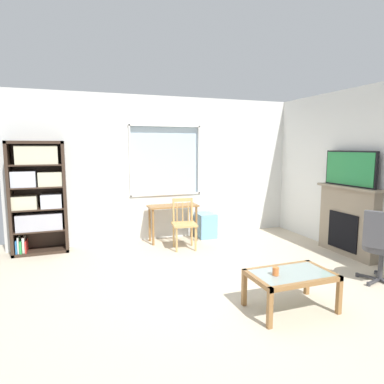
{
  "coord_description": "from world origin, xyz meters",
  "views": [
    {
      "loc": [
        -1.65,
        -3.89,
        1.82
      ],
      "look_at": [
        0.05,
        0.81,
        1.15
      ],
      "focal_mm": 31.31,
      "sensor_mm": 36.0,
      "label": 1
    }
  ],
  "objects_px": {
    "bookshelf": "(38,194)",
    "wooden_chair": "(184,223)",
    "coffee_table": "(291,278)",
    "plastic_drawer_unit": "(206,225)",
    "desk_under_window": "(173,212)",
    "sippy_cup": "(276,271)",
    "fireplace": "(348,221)",
    "office_chair": "(381,243)",
    "tv": "(350,169)"
  },
  "relations": [
    {
      "from": "coffee_table",
      "to": "wooden_chair",
      "type": "bearing_deg",
      "value": 98.65
    },
    {
      "from": "plastic_drawer_unit",
      "to": "fireplace",
      "type": "xyz_separation_m",
      "value": [
        1.83,
        -1.83,
        0.35
      ]
    },
    {
      "from": "desk_under_window",
      "to": "fireplace",
      "type": "bearing_deg",
      "value": -35.06
    },
    {
      "from": "office_chair",
      "to": "sippy_cup",
      "type": "bearing_deg",
      "value": -173.24
    },
    {
      "from": "wooden_chair",
      "to": "office_chair",
      "type": "relative_size",
      "value": 0.9
    },
    {
      "from": "tv",
      "to": "wooden_chair",
      "type": "bearing_deg",
      "value": 152.8
    },
    {
      "from": "coffee_table",
      "to": "fireplace",
      "type": "bearing_deg",
      "value": 32.24
    },
    {
      "from": "desk_under_window",
      "to": "fireplace",
      "type": "xyz_separation_m",
      "value": [
        2.54,
        -1.78,
        0.01
      ]
    },
    {
      "from": "wooden_chair",
      "to": "coffee_table",
      "type": "xyz_separation_m",
      "value": [
        0.39,
        -2.59,
        -0.1
      ]
    },
    {
      "from": "tv",
      "to": "coffee_table",
      "type": "xyz_separation_m",
      "value": [
        -2.08,
        -1.32,
        -1.1
      ]
    },
    {
      "from": "tv",
      "to": "bookshelf",
      "type": "bearing_deg",
      "value": 158.86
    },
    {
      "from": "plastic_drawer_unit",
      "to": "coffee_table",
      "type": "height_order",
      "value": "plastic_drawer_unit"
    },
    {
      "from": "plastic_drawer_unit",
      "to": "office_chair",
      "type": "relative_size",
      "value": 0.49
    },
    {
      "from": "desk_under_window",
      "to": "office_chair",
      "type": "relative_size",
      "value": 0.96
    },
    {
      "from": "plastic_drawer_unit",
      "to": "office_chair",
      "type": "xyz_separation_m",
      "value": [
        1.31,
        -2.95,
        0.31
      ]
    },
    {
      "from": "desk_under_window",
      "to": "coffee_table",
      "type": "xyz_separation_m",
      "value": [
        0.45,
        -3.11,
        -0.22
      ]
    },
    {
      "from": "bookshelf",
      "to": "wooden_chair",
      "type": "height_order",
      "value": "bookshelf"
    },
    {
      "from": "tv",
      "to": "office_chair",
      "type": "bearing_deg",
      "value": -114.51
    },
    {
      "from": "wooden_chair",
      "to": "tv",
      "type": "bearing_deg",
      "value": -27.2
    },
    {
      "from": "tv",
      "to": "office_chair",
      "type": "height_order",
      "value": "tv"
    },
    {
      "from": "desk_under_window",
      "to": "fireplace",
      "type": "relative_size",
      "value": 0.77
    },
    {
      "from": "bookshelf",
      "to": "plastic_drawer_unit",
      "type": "bearing_deg",
      "value": -1.05
    },
    {
      "from": "bookshelf",
      "to": "coffee_table",
      "type": "relative_size",
      "value": 2.07
    },
    {
      "from": "fireplace",
      "to": "tv",
      "type": "bearing_deg",
      "value": 180.0
    },
    {
      "from": "office_chair",
      "to": "sippy_cup",
      "type": "relative_size",
      "value": 11.11
    },
    {
      "from": "bookshelf",
      "to": "wooden_chair",
      "type": "distance_m",
      "value": 2.56
    },
    {
      "from": "bookshelf",
      "to": "tv",
      "type": "relative_size",
      "value": 1.84
    },
    {
      "from": "wooden_chair",
      "to": "tv",
      "type": "distance_m",
      "value": 2.96
    },
    {
      "from": "fireplace",
      "to": "office_chair",
      "type": "relative_size",
      "value": 1.24
    },
    {
      "from": "bookshelf",
      "to": "tv",
      "type": "height_order",
      "value": "bookshelf"
    },
    {
      "from": "desk_under_window",
      "to": "sippy_cup",
      "type": "relative_size",
      "value": 10.65
    },
    {
      "from": "office_chair",
      "to": "sippy_cup",
      "type": "xyz_separation_m",
      "value": [
        -1.78,
        -0.21,
        -0.08
      ]
    },
    {
      "from": "wooden_chair",
      "to": "tv",
      "type": "xyz_separation_m",
      "value": [
        2.47,
        -1.27,
        1.01
      ]
    },
    {
      "from": "plastic_drawer_unit",
      "to": "tv",
      "type": "bearing_deg",
      "value": -45.29
    },
    {
      "from": "bookshelf",
      "to": "plastic_drawer_unit",
      "type": "height_order",
      "value": "bookshelf"
    },
    {
      "from": "wooden_chair",
      "to": "sippy_cup",
      "type": "relative_size",
      "value": 10.0
    },
    {
      "from": "bookshelf",
      "to": "wooden_chair",
      "type": "xyz_separation_m",
      "value": [
        2.42,
        -0.62,
        -0.56
      ]
    },
    {
      "from": "bookshelf",
      "to": "sippy_cup",
      "type": "relative_size",
      "value": 21.37
    },
    {
      "from": "bookshelf",
      "to": "tv",
      "type": "xyz_separation_m",
      "value": [
        4.89,
        -1.89,
        0.44
      ]
    },
    {
      "from": "coffee_table",
      "to": "plastic_drawer_unit",
      "type": "bearing_deg",
      "value": 85.26
    },
    {
      "from": "office_chair",
      "to": "desk_under_window",
      "type": "bearing_deg",
      "value": 124.82
    },
    {
      "from": "bookshelf",
      "to": "plastic_drawer_unit",
      "type": "relative_size",
      "value": 3.93
    },
    {
      "from": "fireplace",
      "to": "plastic_drawer_unit",
      "type": "bearing_deg",
      "value": 134.99
    },
    {
      "from": "sippy_cup",
      "to": "bookshelf",
      "type": "bearing_deg",
      "value": 129.01
    },
    {
      "from": "fireplace",
      "to": "coffee_table",
      "type": "relative_size",
      "value": 1.33
    },
    {
      "from": "bookshelf",
      "to": "sippy_cup",
      "type": "height_order",
      "value": "bookshelf"
    },
    {
      "from": "desk_under_window",
      "to": "tv",
      "type": "relative_size",
      "value": 0.92
    },
    {
      "from": "wooden_chair",
      "to": "sippy_cup",
      "type": "height_order",
      "value": "wooden_chair"
    },
    {
      "from": "bookshelf",
      "to": "office_chair",
      "type": "bearing_deg",
      "value": -34.45
    },
    {
      "from": "desk_under_window",
      "to": "sippy_cup",
      "type": "bearing_deg",
      "value": -85.57
    }
  ]
}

